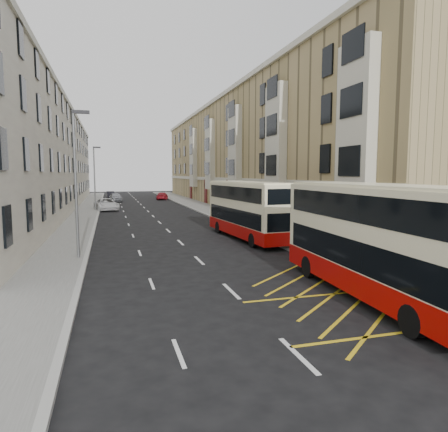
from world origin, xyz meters
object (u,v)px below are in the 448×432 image
object	(u,v)px
car_silver	(116,197)
car_red	(162,196)
street_lamp_near	(76,176)
white_van	(106,204)
street_lamp_far	(95,175)
double_decker_rear	(248,210)
pedestrian_far	(326,242)
car_dark	(110,195)
double_decker_front	(377,241)

from	to	relation	value
car_silver	car_red	size ratio (longest dim) A/B	1.00
street_lamp_near	white_van	size ratio (longest dim) A/B	1.41
street_lamp_near	car_silver	bearing A→B (deg)	86.70
street_lamp_far	double_decker_rear	distance (m)	28.31
car_red	double_decker_rear	bearing A→B (deg)	102.48
pedestrian_far	double_decker_rear	bearing A→B (deg)	-73.34
car_silver	car_red	bearing A→B (deg)	17.84
pedestrian_far	street_lamp_far	bearing A→B (deg)	-62.92
street_lamp_near	car_silver	size ratio (longest dim) A/B	1.73
double_decker_rear	car_red	xyz separation A→B (m)	(-0.30, 46.55, -1.46)
car_dark	pedestrian_far	bearing A→B (deg)	-82.98
car_silver	car_dark	xyz separation A→B (m)	(-0.83, 10.91, -0.12)
street_lamp_near	car_silver	world-z (taller)	street_lamp_near
car_dark	car_red	distance (m)	11.73
double_decker_front	car_dark	world-z (taller)	double_decker_front
double_decker_front	pedestrian_far	xyz separation A→B (m)	(1.51, 6.25, -1.16)
double_decker_front	double_decker_rear	distance (m)	14.64
street_lamp_near	street_lamp_far	xyz separation A→B (m)	(0.00, 30.00, 0.00)
pedestrian_far	car_silver	world-z (taller)	pedestrian_far
double_decker_rear	car_silver	distance (m)	43.84
car_red	street_lamp_near	bearing A→B (deg)	89.83
street_lamp_far	pedestrian_far	size ratio (longest dim) A/B	4.39
street_lamp_far	car_dark	bearing A→B (deg)	86.14
street_lamp_far	car_red	distance (m)	23.83
car_dark	car_red	size ratio (longest dim) A/B	0.88
street_lamp_near	car_red	world-z (taller)	street_lamp_near
pedestrian_far	car_dark	distance (m)	63.22
pedestrian_far	car_dark	world-z (taller)	pedestrian_far
double_decker_rear	car_dark	xyz separation A→B (m)	(-9.46, 53.87, -1.46)
double_decker_rear	car_silver	size ratio (longest dim) A/B	2.30
double_decker_rear	car_red	size ratio (longest dim) A/B	2.31
double_decker_front	car_red	size ratio (longest dim) A/B	2.40
car_dark	double_decker_front	bearing A→B (deg)	-85.11
pedestrian_far	car_red	bearing A→B (deg)	-81.64
street_lamp_near	white_van	xyz separation A→B (m)	(1.28, 30.82, -3.85)
car_silver	car_red	xyz separation A→B (m)	(8.33, 3.59, -0.12)
double_decker_rear	white_van	xyz separation A→B (m)	(-10.07, 26.63, -1.34)
street_lamp_near	car_dark	bearing A→B (deg)	88.13
street_lamp_near	street_lamp_far	bearing A→B (deg)	90.00
double_decker_rear	car_red	distance (m)	46.57
double_decker_front	car_red	xyz separation A→B (m)	(-0.30, 61.19, -1.56)
double_decker_front	double_decker_rear	world-z (taller)	double_decker_front
double_decker_front	pedestrian_far	size ratio (longest dim) A/B	6.08
car_silver	street_lamp_far	bearing A→B (deg)	-104.45
white_van	car_red	xyz separation A→B (m)	(9.77, 19.92, -0.12)
pedestrian_far	car_silver	bearing A→B (deg)	-72.35
car_dark	car_red	xyz separation A→B (m)	(9.16, -7.32, 0.00)
double_decker_rear	car_dark	bearing A→B (deg)	95.88
double_decker_rear	car_silver	bearing A→B (deg)	97.28
double_decker_front	car_dark	size ratio (longest dim) A/B	2.74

